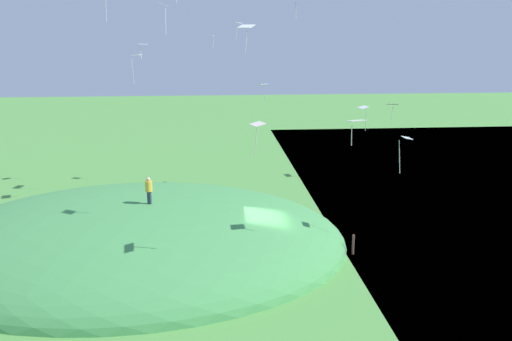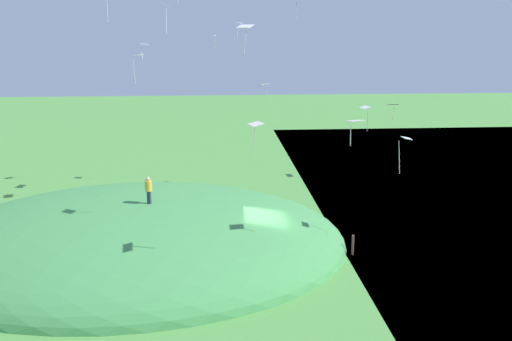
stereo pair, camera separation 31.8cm
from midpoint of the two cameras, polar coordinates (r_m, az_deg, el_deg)
name	(u,v)px [view 1 (the left image)]	position (r m, az deg, el deg)	size (l,w,h in m)	color
ground_plane	(266,252)	(31.53, 0.82, -8.82)	(160.00, 160.00, 0.00)	#509341
grass_hill	(136,246)	(33.20, -13.12, -7.98)	(25.62, 19.79, 5.81)	#45904C
person_with_child	(149,187)	(31.22, -11.77, -1.79)	(0.56, 0.56, 1.60)	#293547
kite_0	(210,36)	(43.52, -5.20, 14.20)	(0.76, 0.63, 1.05)	white
kite_1	(136,57)	(41.87, -13.03, 11.83)	(0.81, 1.04, 2.19)	white
kite_2	(405,142)	(29.99, 15.51, 2.96)	(0.59, 0.68, 2.15)	white
kite_3	(246,28)	(26.66, -1.42, 15.09)	(0.92, 0.86, 1.45)	silver
kite_4	(262,86)	(42.59, 0.45, 9.15)	(1.03, 0.99, 1.44)	white
kite_5	(142,45)	(38.83, -12.40, 13.11)	(0.86, 1.03, 1.09)	white
kite_6	(356,122)	(26.83, 10.36, 5.19)	(1.00, 0.83, 1.33)	white
kite_7	(238,24)	(38.09, -2.24, 15.50)	(0.66, 0.76, 1.19)	white
kite_12	(257,126)	(23.50, -0.24, 4.79)	(0.73, 0.88, 1.56)	silver
kite_13	(164,6)	(36.60, -10.20, 17.03)	(0.60, 0.88, 2.03)	white
kite_14	(392,105)	(37.87, 14.25, 6.84)	(0.84, 0.64, 1.33)	white
kite_15	(363,109)	(46.53, 11.32, 6.55)	(0.87, 1.10, 2.14)	white
mooring_post	(353,245)	(31.55, 10.15, -7.86)	(0.14, 0.14, 1.21)	brown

